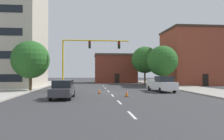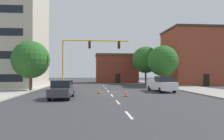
# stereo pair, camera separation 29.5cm
# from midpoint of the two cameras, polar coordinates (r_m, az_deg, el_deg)

# --- Properties ---
(ground_plane) EXTENTS (160.00, 160.00, 0.00)m
(ground_plane) POSITION_cam_midpoint_polar(r_m,az_deg,el_deg) (26.85, -0.84, -5.89)
(ground_plane) COLOR #38383A
(sidewalk_left) EXTENTS (6.00, 56.00, 0.14)m
(sidewalk_left) POSITION_cam_midpoint_polar(r_m,az_deg,el_deg) (36.26, -22.48, -4.37)
(sidewalk_left) COLOR #B2ADA3
(sidewalk_left) RESTS_ON ground_plane
(sidewalk_right) EXTENTS (6.00, 56.00, 0.14)m
(sidewalk_right) POSITION_cam_midpoint_polar(r_m,az_deg,el_deg) (37.81, 17.70, -4.23)
(sidewalk_right) COLOR #9E998E
(sidewalk_right) RESTS_ON ground_plane
(lane_stripe_seg_0) EXTENTS (0.16, 2.40, 0.01)m
(lane_stripe_seg_0) POSITION_cam_midpoint_polar(r_m,az_deg,el_deg) (13.07, 4.44, -11.41)
(lane_stripe_seg_0) COLOR silver
(lane_stripe_seg_0) RESTS_ON ground_plane
(lane_stripe_seg_1) EXTENTS (0.16, 2.40, 0.01)m
(lane_stripe_seg_1) POSITION_cam_midpoint_polar(r_m,az_deg,el_deg) (18.45, 1.41, -8.26)
(lane_stripe_seg_1) COLOR silver
(lane_stripe_seg_1) RESTS_ON ground_plane
(lane_stripe_seg_2) EXTENTS (0.16, 2.40, 0.01)m
(lane_stripe_seg_2) POSITION_cam_midpoint_polar(r_m,az_deg,el_deg) (23.88, -0.23, -6.53)
(lane_stripe_seg_2) COLOR silver
(lane_stripe_seg_2) RESTS_ON ground_plane
(lane_stripe_seg_3) EXTENTS (0.16, 2.40, 0.01)m
(lane_stripe_seg_3) POSITION_cam_midpoint_polar(r_m,az_deg,el_deg) (29.33, -1.25, -5.44)
(lane_stripe_seg_3) COLOR silver
(lane_stripe_seg_3) RESTS_ON ground_plane
(lane_stripe_seg_4) EXTENTS (0.16, 2.40, 0.01)m
(lane_stripe_seg_4) POSITION_cam_midpoint_polar(r_m,az_deg,el_deg) (34.80, -1.95, -4.68)
(lane_stripe_seg_4) COLOR silver
(lane_stripe_seg_4) RESTS_ON ground_plane
(lane_stripe_seg_5) EXTENTS (0.16, 2.40, 0.01)m
(lane_stripe_seg_5) POSITION_cam_midpoint_polar(r_m,az_deg,el_deg) (40.28, -2.46, -4.14)
(lane_stripe_seg_5) COLOR silver
(lane_stripe_seg_5) RESTS_ON ground_plane
(building_brick_center) EXTENTS (10.05, 7.77, 6.87)m
(building_brick_center) POSITION_cam_midpoint_polar(r_m,az_deg,el_deg) (54.34, 0.66, 0.39)
(building_brick_center) COLOR brown
(building_brick_center) RESTS_ON ground_plane
(building_row_right) EXTENTS (11.00, 10.23, 11.19)m
(building_row_right) POSITION_cam_midpoint_polar(r_m,az_deg,el_deg) (48.17, 19.85, 3.14)
(building_row_right) COLOR brown
(building_row_right) RESTS_ON ground_plane
(traffic_signal_gantry) EXTENTS (9.72, 1.20, 6.83)m
(traffic_signal_gantry) POSITION_cam_midpoint_polar(r_m,az_deg,el_deg) (29.96, -10.36, -0.96)
(traffic_signal_gantry) COLOR yellow
(traffic_signal_gantry) RESTS_ON ground_plane
(tree_left_near) EXTENTS (4.95, 4.95, 6.63)m
(tree_left_near) POSITION_cam_midpoint_polar(r_m,az_deg,el_deg) (31.13, -20.42, 2.52)
(tree_left_near) COLOR #4C3823
(tree_left_near) RESTS_ON ground_plane
(tree_right_mid) EXTENTS (5.21, 5.21, 7.05)m
(tree_right_mid) POSITION_cam_midpoint_polar(r_m,az_deg,el_deg) (38.78, 12.61, 2.29)
(tree_right_mid) COLOR brown
(tree_right_mid) RESTS_ON ground_plane
(tree_right_far) EXTENTS (5.68, 5.68, 8.01)m
(tree_right_far) POSITION_cam_midpoint_polar(r_m,az_deg,el_deg) (47.86, 8.25, 2.60)
(tree_right_far) COLOR brown
(tree_right_far) RESTS_ON ground_plane
(pickup_truck_white) EXTENTS (2.52, 5.57, 1.99)m
(pickup_truck_white) POSITION_cam_midpoint_polar(r_m,az_deg,el_deg) (29.12, 12.30, -3.54)
(pickup_truck_white) COLOR white
(pickup_truck_white) RESTS_ON ground_plane
(sedan_dark_gray_near_left) EXTENTS (2.00, 4.56, 1.74)m
(sedan_dark_gray_near_left) POSITION_cam_midpoint_polar(r_m,az_deg,el_deg) (21.38, -12.86, -4.82)
(sedan_dark_gray_near_left) COLOR #3D3D42
(sedan_dark_gray_near_left) RESTS_ON ground_plane
(traffic_cone_roadside_a) EXTENTS (0.36, 0.36, 0.74)m
(traffic_cone_roadside_a) POSITION_cam_midpoint_polar(r_m,az_deg,el_deg) (22.59, 3.43, -5.94)
(traffic_cone_roadside_a) COLOR black
(traffic_cone_roadside_a) RESTS_ON ground_plane
(traffic_cone_roadside_b) EXTENTS (0.36, 0.36, 0.67)m
(traffic_cone_roadside_b) POSITION_cam_midpoint_polar(r_m,az_deg,el_deg) (25.90, -3.59, -5.35)
(traffic_cone_roadside_b) COLOR black
(traffic_cone_roadside_b) RESTS_ON ground_plane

